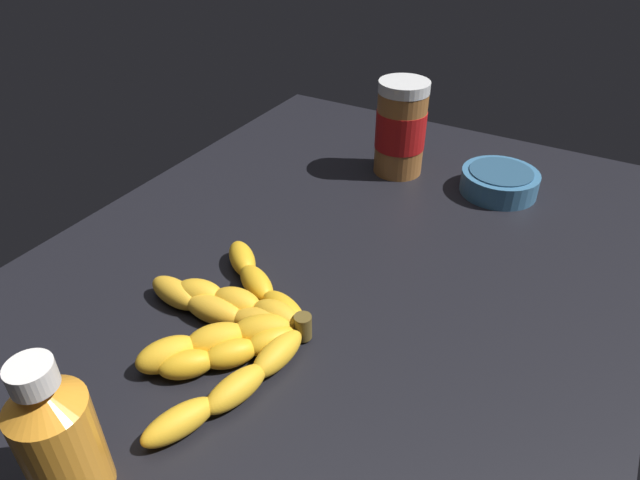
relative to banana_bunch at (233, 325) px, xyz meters
The scene contains 5 objects.
ground_plane 21.38cm from the banana_bunch, ahead, with size 97.11×75.87×4.45cm, color black.
banana_bunch is the anchor object (origin of this frame).
peanut_butter_jar 46.67cm from the banana_bunch, ahead, with size 8.27×8.27×15.70cm.
honey_bottle 22.03cm from the banana_bunch, behind, with size 6.38×6.38×14.91cm.
small_bowl 50.50cm from the banana_bunch, 19.71° to the right, with size 12.14×12.14×3.82cm.
Camera 1 is at (-55.90, -28.02, 45.19)cm, focal length 31.52 mm.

